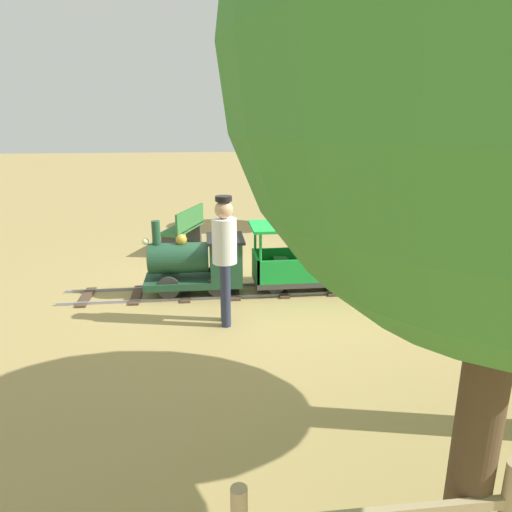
% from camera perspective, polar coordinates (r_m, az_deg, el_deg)
% --- Properties ---
extents(ground_plane, '(60.00, 60.00, 0.00)m').
position_cam_1_polar(ground_plane, '(7.07, 1.31, -4.24)').
color(ground_plane, '#A38C51').
extents(track, '(0.74, 5.70, 0.04)m').
position_cam_1_polar(track, '(7.05, 0.20, -4.16)').
color(track, gray).
rests_on(track, ground_plane).
extents(locomotive, '(0.70, 1.45, 1.07)m').
position_cam_1_polar(locomotive, '(6.85, -6.94, -0.76)').
color(locomotive, '#1E472D').
rests_on(locomotive, ground_plane).
extents(passenger_car, '(0.80, 2.00, 0.97)m').
position_cam_1_polar(passenger_car, '(7.07, 7.46, -0.73)').
color(passenger_car, '#3F3F3F').
rests_on(passenger_car, ground_plane).
extents(conductor_person, '(0.30, 0.30, 1.62)m').
position_cam_1_polar(conductor_person, '(5.68, -3.85, 0.67)').
color(conductor_person, '#282D47').
rests_on(conductor_person, ground_plane).
extents(park_bench, '(1.36, 0.85, 0.82)m').
position_cam_1_polar(park_bench, '(9.29, -8.71, 3.33)').
color(park_bench, '#2D6B33').
rests_on(park_bench, ground_plane).
extents(oak_tree_far, '(1.60, 1.60, 3.05)m').
position_cam_1_polar(oak_tree_far, '(10.84, 9.80, 14.80)').
color(oak_tree_far, '#4C3823').
rests_on(oak_tree_far, ground_plane).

